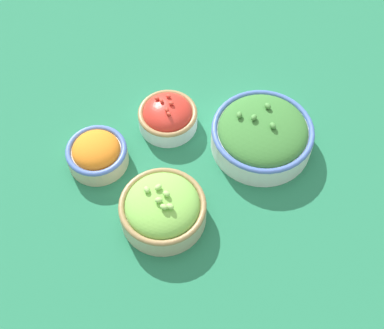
% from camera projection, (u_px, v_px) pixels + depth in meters
% --- Properties ---
extents(ground_plane, '(3.00, 3.00, 0.00)m').
position_uv_depth(ground_plane, '(192.00, 172.00, 1.12)').
color(ground_plane, '#23704C').
extents(bowl_cherry_tomatoes, '(0.13, 0.13, 0.07)m').
position_uv_depth(bowl_cherry_tomatoes, '(168.00, 116.00, 1.16)').
color(bowl_cherry_tomatoes, silver).
rests_on(bowl_cherry_tomatoes, ground_plane).
extents(bowl_lettuce, '(0.17, 0.17, 0.09)m').
position_uv_depth(bowl_lettuce, '(163.00, 208.00, 1.03)').
color(bowl_lettuce, beige).
rests_on(bowl_lettuce, ground_plane).
extents(bowl_broccoli, '(0.22, 0.22, 0.09)m').
position_uv_depth(bowl_broccoli, '(261.00, 132.00, 1.13)').
color(bowl_broccoli, white).
rests_on(bowl_broccoli, ground_plane).
extents(bowl_carrots, '(0.13, 0.13, 0.07)m').
position_uv_depth(bowl_carrots, '(97.00, 153.00, 1.11)').
color(bowl_carrots, beige).
rests_on(bowl_carrots, ground_plane).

